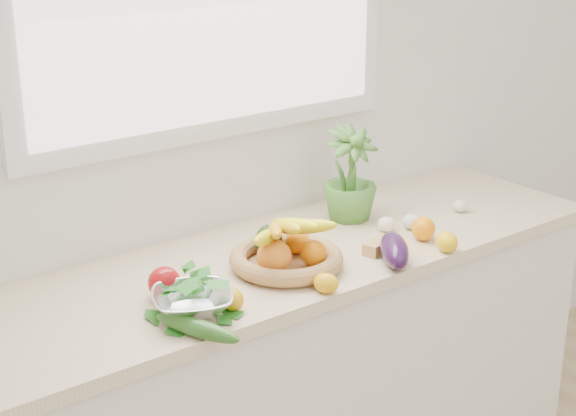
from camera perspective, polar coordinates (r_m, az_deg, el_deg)
back_wall at (r=2.68m, az=-5.06°, el=7.68°), size 4.50×0.02×2.70m
counter_cabinet at (r=2.80m, az=-1.08°, el=-12.10°), size 2.20×0.58×0.86m
countertop at (r=2.59m, az=-1.15°, el=-3.64°), size 2.24×0.62×0.04m
orange_loose at (r=2.73m, az=8.75°, el=-1.34°), size 0.09×0.09×0.07m
lemon_a at (r=2.27m, az=-3.65°, el=-5.90°), size 0.07×0.08×0.06m
lemon_b at (r=2.66m, az=10.22°, el=-2.16°), size 0.09×0.10×0.06m
lemon_c at (r=2.36m, az=2.48°, el=-4.88°), size 0.08×0.09×0.05m
apple at (r=2.34m, az=-8.00°, el=-4.81°), size 0.11×0.11×0.09m
ginger at (r=2.63m, az=5.85°, el=-2.44°), size 0.12×0.08×0.04m
garlic_a at (r=2.99m, az=11.07°, el=0.12°), size 0.06×0.06×0.04m
garlic_b at (r=2.79m, az=6.38°, el=-1.05°), size 0.07×0.07×0.05m
garlic_c at (r=2.82m, az=8.01°, el=-0.88°), size 0.07×0.07×0.05m
eggplant at (r=2.55m, az=6.89°, el=-2.73°), size 0.19×0.22×0.08m
cucumber at (r=2.15m, az=-5.90°, el=-7.73°), size 0.13×0.25×0.05m
radish at (r=2.21m, az=-7.45°, el=-7.16°), size 0.04×0.04×0.03m
potted_herb at (r=2.85m, az=4.02°, el=2.10°), size 0.19×0.19×0.32m
fruit_basket at (r=2.49m, az=-0.17°, el=-2.87°), size 0.40×0.40×0.18m
colander_with_spinach at (r=2.23m, az=-6.22°, el=-5.67°), size 0.27×0.27×0.11m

